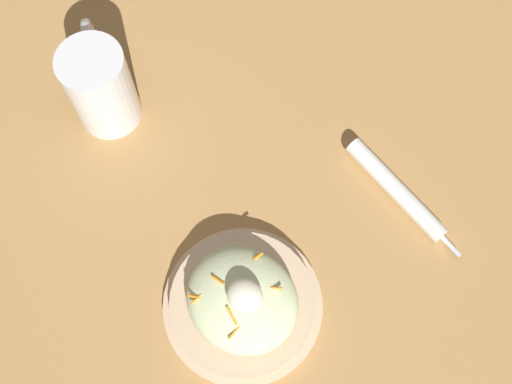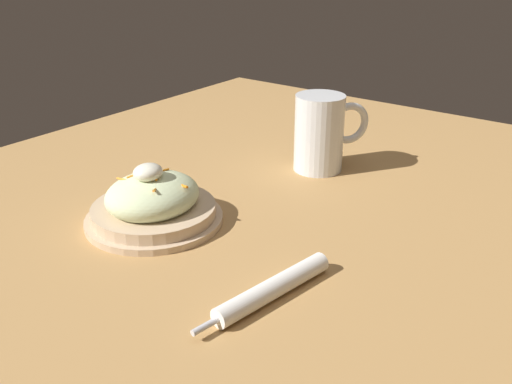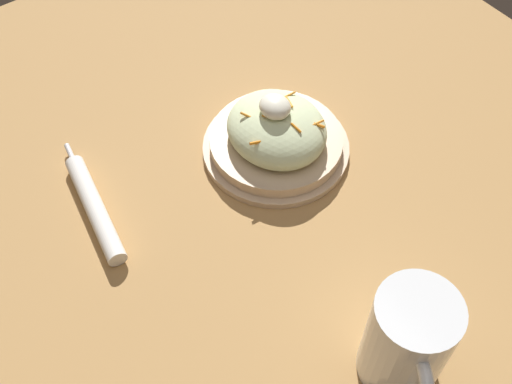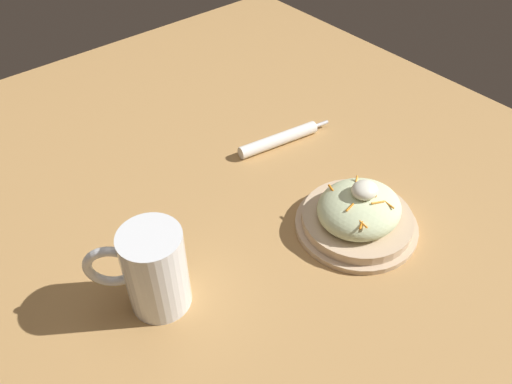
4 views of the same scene
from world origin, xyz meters
The scene contains 4 objects.
ground_plane centered at (0.00, 0.00, 0.00)m, with size 1.43×1.43×0.00m, color #B2844C.
salad_plate centered at (0.15, -0.20, 0.03)m, with size 0.22×0.22×0.10m.
beer_mug centered at (-0.19, -0.11, 0.06)m, with size 0.13×0.11×0.15m.
napkin_roll centered at (0.21, 0.07, 0.01)m, with size 0.22×0.05×0.03m.
Camera 1 is at (0.28, -0.31, 0.88)m, focal length 45.72 mm.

